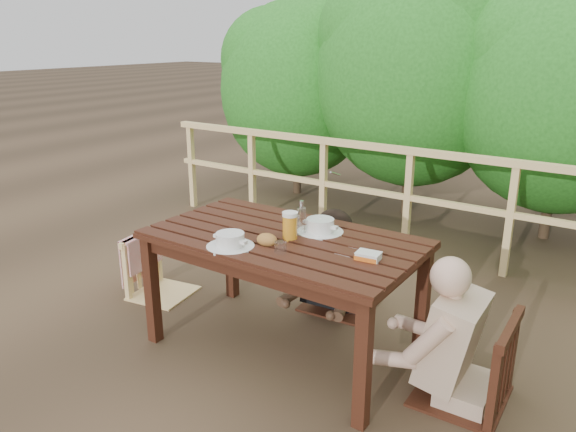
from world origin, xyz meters
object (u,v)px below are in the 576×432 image
Objects in this scene: beer_glass at (290,226)px; bread_roll at (267,240)px; chair_left at (160,241)px; table at (284,295)px; butter_tub at (368,257)px; chair_right at (469,318)px; soup_near at (230,241)px; woman at (343,229)px; tumbler at (281,249)px; soup_far at (320,226)px; diner_right at (478,290)px; bottle at (301,219)px; chair_far at (341,243)px.

bread_roll is at bearing -111.86° from beer_glass.
chair_left is 4.94× the size of beer_glass.
butter_tub is at bearing -4.55° from table.
chair_right reaches higher than beer_glass.
beer_glass is at bearing 54.24° from soup_near.
woman reaches higher than tumbler.
chair_right is 3.43× the size of soup_far.
woman is 1.30m from diner_right.
bottle is (0.07, 0.26, 0.08)m from bread_roll.
soup_far reaches higher than butter_tub.
chair_right is (1.13, 0.13, 0.12)m from table.
table is at bearing -84.75° from chair_right.
diner_right is 0.60m from butter_tub.
soup_far is at bearing -95.90° from chair_left.
butter_tub is at bearing 121.76° from woman.
tumbler is (0.00, -0.44, -0.01)m from soup_far.
woman is (1.25, 0.64, 0.16)m from chair_left.
chair_left is 10.87× the size of tumbler.
beer_glass is at bearing -91.22° from chair_far.
woman is at bearing 120.03° from butter_tub.
butter_tub is at bearing -72.53° from chair_right.
soup_near is (-0.17, -1.04, 0.31)m from chair_far.
table is 7.27× the size of bottle.
tumbler is (0.15, -0.24, 0.43)m from table.
chair_far is at bearing 93.62° from beer_glass.
beer_glass is (1.30, -0.12, 0.41)m from chair_left.
tumbler is 0.62× the size of butter_tub.
tumbler reaches higher than bread_roll.
table is 0.51m from bottle.
beer_glass is 0.25m from tumbler.
soup_near is 0.22m from bread_roll.
woman is 6.74× the size of beer_glass.
bottle is (0.23, 0.41, 0.07)m from soup_near.
chair_far reaches higher than table.
table is 9.20× the size of beer_glass.
chair_left is at bearing 165.71° from tumbler.
bottle is 1.71× the size of butter_tub.
chair_far is at bearing 80.71° from soup_near.
chair_far is at bearing 61.11° from diner_right.
bread_roll is (-0.15, -0.36, -0.01)m from soup_far.
table is 5.87× the size of soup_near.
bottle is (0.06, -0.66, 0.28)m from woman.
beer_glass is (-0.09, -0.21, 0.04)m from soup_far.
chair_left is 1.48m from tumbler.
chair_far is at bearing 89.16° from table.
tumbler is (1.39, -0.35, 0.36)m from chair_left.
diner_right is 1.40m from soup_near.
beer_glass reaches higher than soup_far.
diner_right is at bearing 14.39° from bread_roll.
soup_far is 3.57× the size of tumbler.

